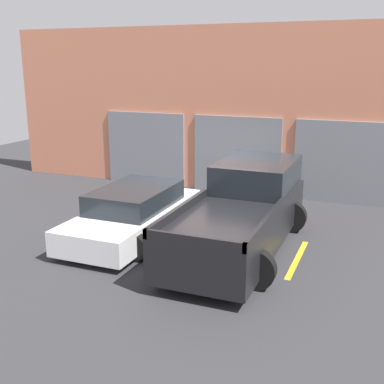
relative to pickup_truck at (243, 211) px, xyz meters
The scene contains 7 objects.
ground_plane 2.14m from the pickup_truck, 132.01° to the left, with size 28.00×28.00×0.00m, color #2D2D30.
shophouse_building 5.23m from the pickup_truck, 105.58° to the left, with size 16.92×0.68×5.21m.
pickup_truck is the anchor object (origin of this frame).
sedan_white 2.67m from the pickup_truck, behind, with size 2.14×4.37×1.18m.
parking_stripe_far_left 4.06m from the pickup_truck, behind, with size 0.12×2.20×0.01m, color gold.
parking_stripe_left 1.59m from the pickup_truck, 165.81° to the right, with size 0.12×2.20×0.01m, color gold.
parking_stripe_centre 1.59m from the pickup_truck, 14.19° to the right, with size 0.12×2.20×0.01m, color gold.
Camera 1 is at (4.15, -11.51, 4.08)m, focal length 45.00 mm.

